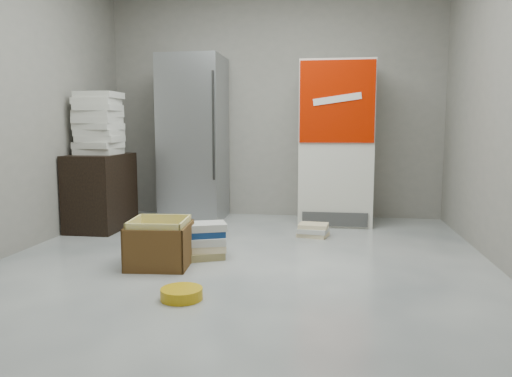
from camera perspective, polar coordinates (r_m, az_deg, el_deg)
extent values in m
plane|color=silver|center=(3.81, -2.36, -9.61)|extent=(5.00, 5.00, 0.00)
cube|color=gray|center=(6.12, 2.04, 9.98)|extent=(4.00, 0.04, 2.80)
cube|color=#AAADB3|center=(5.93, -7.11, 5.68)|extent=(0.70, 0.70, 1.90)
cylinder|color=#333333|center=(5.50, -4.91, 7.16)|extent=(0.02, 0.02, 1.19)
cube|color=silver|center=(5.71, 9.12, 5.08)|extent=(0.80, 0.70, 1.80)
cube|color=#B21700|center=(5.35, 9.25, 9.77)|extent=(0.78, 0.02, 0.85)
cube|color=white|center=(5.34, 9.26, 10.06)|extent=(0.50, 0.01, 0.14)
cube|color=#3F3F3F|center=(5.44, 8.99, -3.50)|extent=(0.70, 0.02, 0.15)
cube|color=black|center=(5.58, -17.30, -0.35)|extent=(0.50, 0.80, 0.80)
cube|color=silver|center=(5.54, -17.50, 4.09)|extent=(0.40, 0.40, 0.06)
cube|color=silver|center=(5.53, -17.53, 4.75)|extent=(0.43, 0.43, 0.06)
cube|color=silver|center=(5.53, -17.36, 5.43)|extent=(0.42, 0.42, 0.06)
cube|color=silver|center=(5.53, -17.46, 6.10)|extent=(0.41, 0.41, 0.06)
cube|color=silver|center=(5.53, -17.52, 6.78)|extent=(0.42, 0.42, 0.06)
cube|color=silver|center=(5.52, -17.64, 7.45)|extent=(0.41, 0.41, 0.06)
cube|color=silver|center=(5.53, -17.60, 8.12)|extent=(0.41, 0.41, 0.06)
cube|color=silver|center=(5.52, -17.56, 8.80)|extent=(0.42, 0.42, 0.06)
cube|color=silver|center=(5.53, -17.73, 9.46)|extent=(0.42, 0.42, 0.06)
cube|color=silver|center=(5.55, -17.49, 10.14)|extent=(0.40, 0.40, 0.06)
cube|color=#948552|center=(4.21, -5.81, -7.54)|extent=(0.36, 0.33, 0.06)
cube|color=beige|center=(4.21, -5.55, -6.72)|extent=(0.35, 0.31, 0.06)
cube|color=beige|center=(4.19, -5.60, -5.93)|extent=(0.35, 0.31, 0.06)
cube|color=navy|center=(4.20, -5.72, -5.09)|extent=(0.36, 0.33, 0.05)
cube|color=beige|center=(4.18, -5.52, -4.33)|extent=(0.36, 0.32, 0.06)
cube|color=beige|center=(5.04, 6.53, -5.22)|extent=(0.33, 0.29, 0.04)
cube|color=beige|center=(5.02, 6.53, -4.76)|extent=(0.32, 0.27, 0.05)
cube|color=beige|center=(5.02, 6.58, -4.24)|extent=(0.30, 0.25, 0.04)
cube|color=yellow|center=(4.06, -10.88, -8.56)|extent=(0.48, 0.48, 0.01)
cube|color=brown|center=(4.23, -10.17, -5.67)|extent=(0.46, 0.05, 0.33)
cube|color=brown|center=(3.81, -11.79, -7.16)|extent=(0.46, 0.05, 0.33)
cube|color=brown|center=(4.08, -14.03, -6.26)|extent=(0.05, 0.46, 0.33)
cube|color=brown|center=(3.97, -7.76, -6.48)|extent=(0.05, 0.46, 0.33)
cube|color=yellow|center=(4.21, -10.24, -5.43)|extent=(0.43, 0.05, 0.38)
cube|color=yellow|center=(3.82, -11.72, -6.76)|extent=(0.43, 0.05, 0.38)
cube|color=yellow|center=(4.07, -13.77, -5.96)|extent=(0.05, 0.43, 0.38)
cube|color=yellow|center=(3.97, -8.05, -6.16)|extent=(0.05, 0.43, 0.38)
cylinder|color=gold|center=(3.28, -8.50, -11.82)|extent=(0.35, 0.35, 0.07)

